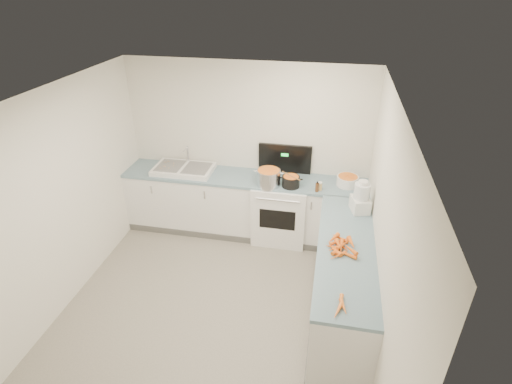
% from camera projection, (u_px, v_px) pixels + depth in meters
% --- Properties ---
extents(floor, '(3.50, 4.00, 0.00)m').
position_uv_depth(floor, '(213.00, 312.00, 4.70)').
color(floor, gray).
rests_on(floor, ground).
extents(ceiling, '(3.50, 4.00, 0.00)m').
position_uv_depth(ceiling, '(198.00, 104.00, 3.48)').
color(ceiling, silver).
rests_on(ceiling, ground).
extents(wall_back, '(3.50, 0.00, 2.50)m').
position_uv_depth(wall_back, '(248.00, 149.00, 5.81)').
color(wall_back, silver).
rests_on(wall_back, ground).
extents(wall_left, '(0.00, 4.00, 2.50)m').
position_uv_depth(wall_left, '(54.00, 206.00, 4.39)').
color(wall_left, silver).
rests_on(wall_left, ground).
extents(wall_right, '(0.00, 4.00, 2.50)m').
position_uv_depth(wall_right, '(383.00, 243.00, 3.79)').
color(wall_right, silver).
rests_on(wall_right, ground).
extents(counter_back, '(3.50, 0.62, 0.94)m').
position_uv_depth(counter_back, '(244.00, 205.00, 5.93)').
color(counter_back, white).
rests_on(counter_back, ground).
extents(counter_right, '(0.62, 2.20, 0.94)m').
position_uv_depth(counter_right, '(342.00, 281.00, 4.48)').
color(counter_right, white).
rests_on(counter_right, ground).
extents(stove, '(0.76, 0.65, 1.36)m').
position_uv_depth(stove, '(281.00, 209.00, 5.82)').
color(stove, white).
rests_on(stove, ground).
extents(sink, '(0.86, 0.52, 0.31)m').
position_uv_depth(sink, '(184.00, 169.00, 5.84)').
color(sink, white).
rests_on(sink, counter_back).
extents(steel_pot, '(0.40, 0.40, 0.24)m').
position_uv_depth(steel_pot, '(269.00, 178.00, 5.44)').
color(steel_pot, silver).
rests_on(steel_pot, stove).
extents(black_pot, '(0.27, 0.27, 0.17)m').
position_uv_depth(black_pot, '(291.00, 182.00, 5.41)').
color(black_pot, black).
rests_on(black_pot, stove).
extents(wooden_spoon, '(0.28, 0.23, 0.01)m').
position_uv_depth(wooden_spoon, '(291.00, 176.00, 5.37)').
color(wooden_spoon, '#AD7A47').
rests_on(wooden_spoon, black_pot).
extents(mixing_bowl, '(0.39, 0.39, 0.14)m').
position_uv_depth(mixing_bowl, '(347.00, 181.00, 5.44)').
color(mixing_bowl, white).
rests_on(mixing_bowl, counter_back).
extents(extract_bottle, '(0.05, 0.05, 0.12)m').
position_uv_depth(extract_bottle, '(317.00, 187.00, 5.29)').
color(extract_bottle, '#593319').
rests_on(extract_bottle, counter_back).
extents(spice_jar, '(0.06, 0.06, 0.10)m').
position_uv_depth(spice_jar, '(320.00, 187.00, 5.33)').
color(spice_jar, '#E5B266').
rests_on(spice_jar, counter_back).
extents(food_processor, '(0.26, 0.29, 0.41)m').
position_uv_depth(food_processor, '(361.00, 198.00, 4.81)').
color(food_processor, white).
rests_on(food_processor, counter_right).
extents(carrot_pile, '(0.33, 0.46, 0.10)m').
position_uv_depth(carrot_pile, '(340.00, 246.00, 4.21)').
color(carrot_pile, orange).
rests_on(carrot_pile, counter_right).
extents(peeled_carrots, '(0.14, 0.30, 0.04)m').
position_uv_depth(peeled_carrots, '(341.00, 306.00, 3.48)').
color(peeled_carrots, orange).
rests_on(peeled_carrots, counter_right).
extents(peelings, '(0.25, 0.26, 0.01)m').
position_uv_depth(peelings, '(168.00, 166.00, 5.85)').
color(peelings, tan).
rests_on(peelings, sink).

